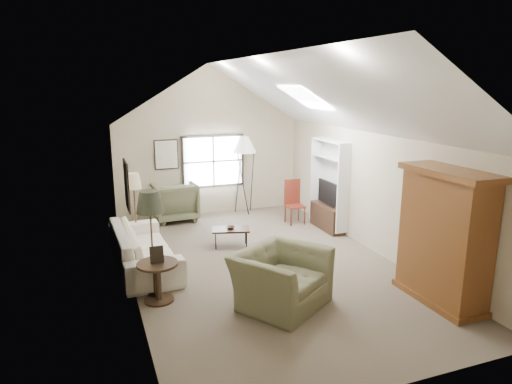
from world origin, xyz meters
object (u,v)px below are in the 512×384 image
object	(u,v)px
armoire	(445,237)
armchair_far	(174,201)
armchair_near	(281,278)
side_chair	(295,202)
sofa	(143,247)
side_table	(158,282)
coffee_table	(231,238)

from	to	relation	value
armoire	armchair_far	world-z (taller)	armoire
armchair_near	side_chair	bearing A→B (deg)	28.27
sofa	armchair_near	world-z (taller)	armchair_near
sofa	side_chair	world-z (taller)	side_chair
armchair_near	side_table	distance (m)	2.01
armchair_far	side_table	world-z (taller)	armchair_far
armchair_near	side_chair	distance (m)	4.45
sofa	coffee_table	world-z (taller)	sofa
side_table	side_chair	distance (m)	5.01
armoire	side_table	xyz separation A→B (m)	(-4.34, 1.60, -0.77)
armoire	side_table	bearing A→B (deg)	159.72
armchair_near	armchair_far	size ratio (longest dim) A/B	1.25
sofa	armchair_far	size ratio (longest dim) A/B	2.40
armoire	side_chair	world-z (taller)	armoire
armchair_near	side_table	bearing A→B (deg)	122.35
armoire	side_table	distance (m)	4.69
sofa	armchair_near	size ratio (longest dim) A/B	1.92
armchair_far	coffee_table	bearing A→B (deg)	104.28
sofa	side_table	size ratio (longest dim) A/B	3.99
armoire	armchair_near	size ratio (longest dim) A/B	1.58
armchair_far	side_chair	bearing A→B (deg)	150.50
sofa	armchair_near	bearing A→B (deg)	-144.70
sofa	armchair_far	world-z (taller)	armchair_far
armchair_far	side_chair	size ratio (longest dim) A/B	0.99
armchair_far	sofa	bearing A→B (deg)	65.15
armoire	armchair_near	distance (m)	2.71
sofa	side_table	xyz separation A→B (m)	(0.04, -1.60, -0.06)
armoire	armchair_near	xyz separation A→B (m)	(-2.51, 0.78, -0.65)
sofa	armchair_near	xyz separation A→B (m)	(1.87, -2.42, 0.06)
armchair_near	armoire	bearing A→B (deg)	-50.85
armoire	sofa	distance (m)	5.47
side_table	armoire	bearing A→B (deg)	-20.28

